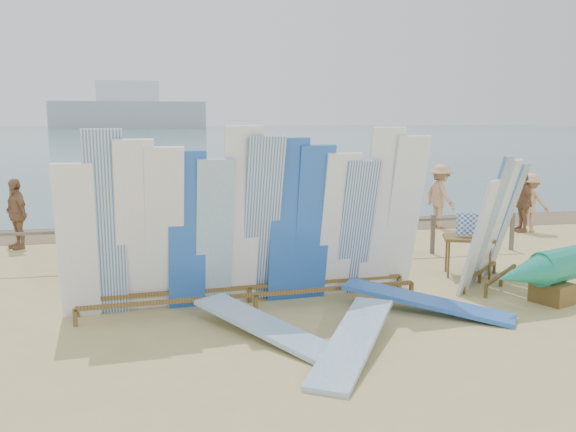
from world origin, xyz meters
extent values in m
plane|color=tan|center=(0.00, 0.00, 0.00)|extent=(160.00, 160.00, 0.00)
cube|color=#3F6772|center=(0.00, 128.00, 0.00)|extent=(320.00, 240.00, 0.02)
cube|color=brown|center=(0.00, 7.20, 0.00)|extent=(40.00, 2.60, 0.01)
cube|color=#999EA3|center=(-12.00, 180.00, 4.02)|extent=(45.00, 8.00, 8.00)
cube|color=silver|center=(-12.00, 180.00, 11.02)|extent=(18.00, 6.00, 6.00)
cube|color=#66584D|center=(0.00, 3.00, 0.80)|extent=(12.00, 0.06, 0.06)
cube|color=#66584D|center=(-4.00, 3.00, 0.45)|extent=(0.08, 0.08, 0.90)
cube|color=#66584D|center=(-2.00, 3.00, 0.45)|extent=(0.08, 0.08, 0.90)
cube|color=#66584D|center=(0.00, 3.00, 0.45)|extent=(0.08, 0.08, 0.90)
cube|color=#66584D|center=(2.00, 3.00, 0.45)|extent=(0.08, 0.08, 0.90)
cube|color=#66584D|center=(4.00, 3.00, 0.45)|extent=(0.08, 0.08, 0.90)
cube|color=#66584D|center=(6.00, 3.00, 0.45)|extent=(0.08, 0.08, 0.90)
cube|color=brown|center=(-0.60, -0.36, 0.27)|extent=(5.52, 0.47, 0.06)
cube|color=brown|center=(-0.63, 0.11, 0.27)|extent=(5.52, 0.47, 0.06)
cube|color=white|center=(-3.30, -0.32, 1.22)|extent=(0.63, 0.64, 2.45)
cube|color=silver|center=(-2.87, -0.29, 1.47)|extent=(0.64, 0.75, 2.94)
cube|color=white|center=(-2.44, -0.26, 1.39)|extent=(0.65, 0.89, 2.79)
cube|color=white|center=(-2.00, -0.23, 1.34)|extent=(0.65, 0.90, 2.67)
cube|color=blue|center=(-1.66, -0.20, 1.30)|extent=(0.63, 0.69, 2.61)
cube|color=#80A9CD|center=(-1.22, -0.17, 1.24)|extent=(0.64, 0.77, 2.48)
cube|color=white|center=(-0.79, -0.14, 1.49)|extent=(0.64, 0.82, 2.98)
cube|color=silver|center=(-0.45, -0.11, 1.41)|extent=(0.65, 0.98, 2.82)
cube|color=blue|center=(-0.01, -0.08, 1.39)|extent=(0.63, 0.64, 2.79)
cube|color=blue|center=(0.42, -0.05, 1.33)|extent=(0.63, 0.68, 2.67)
cube|color=white|center=(0.85, -0.01, 1.27)|extent=(0.64, 0.77, 2.54)
cube|color=silver|center=(1.20, 0.01, 1.21)|extent=(0.64, 0.81, 2.41)
cube|color=white|center=(1.63, 0.04, 1.47)|extent=(0.63, 0.71, 2.94)
cube|color=white|center=(2.07, 0.08, 1.40)|extent=(0.64, 0.83, 2.81)
cube|color=brown|center=(4.07, 0.17, 0.22)|extent=(1.33, 1.26, 0.05)
cube|color=brown|center=(3.80, 0.46, 0.22)|extent=(1.33, 1.26, 0.05)
cube|color=white|center=(3.32, -0.26, 1.02)|extent=(0.72, 0.72, 2.04)
cube|color=silver|center=(3.73, 0.12, 1.22)|extent=(0.81, 0.82, 2.44)
cube|color=white|center=(4.13, 0.50, 1.17)|extent=(0.83, 0.83, 2.34)
cube|color=silver|center=(4.54, 0.89, 1.12)|extent=(0.84, 0.84, 2.24)
cube|color=brown|center=(4.36, -0.92, 0.18)|extent=(0.68, 0.73, 0.35)
cone|color=#198B6E|center=(3.55, -1.26, 0.63)|extent=(1.30, 0.96, 0.55)
cube|color=brown|center=(3.83, 1.03, 0.75)|extent=(1.11, 0.95, 0.06)
cube|color=white|center=(3.83, 1.03, 1.03)|extent=(0.48, 0.21, 0.44)
cube|color=blue|center=(2.07, -1.01, 0.00)|extent=(2.52, 2.00, 0.38)
cube|color=#80A9CD|center=(0.40, -2.40, 0.00)|extent=(1.87, 2.59, 0.37)
cube|color=#80A9CD|center=(-0.62, -1.61, 0.00)|extent=(1.95, 2.56, 0.32)
cube|color=#AF1223|center=(-0.45, 4.15, 0.29)|extent=(0.55, 0.51, 0.05)
cube|color=#AF1223|center=(-0.47, 4.36, 0.54)|extent=(0.51, 0.20, 0.50)
cube|color=#AF1223|center=(0.40, 3.99, 0.32)|extent=(0.58, 0.54, 0.05)
cube|color=#AF1223|center=(0.42, 4.22, 0.60)|extent=(0.56, 0.20, 0.55)
cube|color=#AF1223|center=(1.42, 3.67, 0.54)|extent=(0.57, 0.80, 0.54)
cube|color=#AF1223|center=(1.36, 3.96, 0.88)|extent=(0.46, 0.24, 0.34)
imported|color=beige|center=(-2.81, 4.35, 0.81)|extent=(0.87, 0.76, 1.63)
imported|color=tan|center=(-0.45, 6.29, 0.94)|extent=(0.63, 1.27, 1.89)
imported|color=tan|center=(-3.45, 3.77, 0.85)|extent=(0.81, 0.90, 1.69)
imported|color=beige|center=(0.24, 6.61, 0.80)|extent=(1.50, 1.22, 1.60)
imported|color=tan|center=(7.81, 5.10, 0.80)|extent=(0.99, 1.07, 1.60)
imported|color=beige|center=(-4.03, 7.50, 0.78)|extent=(1.40, 1.31, 1.56)
imported|color=tan|center=(5.68, 6.18, 0.90)|extent=(0.68, 1.23, 1.80)
imported|color=tan|center=(2.27, 4.35, 0.81)|extent=(0.41, 0.80, 1.61)
imported|color=#8C6042|center=(-0.28, 4.95, 0.87)|extent=(1.02, 1.05, 1.74)
imported|color=#8C6042|center=(7.57, 5.11, 0.81)|extent=(0.50, 0.99, 1.63)
imported|color=beige|center=(3.28, 5.23, 0.82)|extent=(0.77, 0.87, 1.64)
imported|color=#8C6042|center=(-5.47, 5.51, 0.84)|extent=(0.91, 1.05, 1.68)
camera|label=1|loc=(-1.96, -9.76, 3.08)|focal=38.00mm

